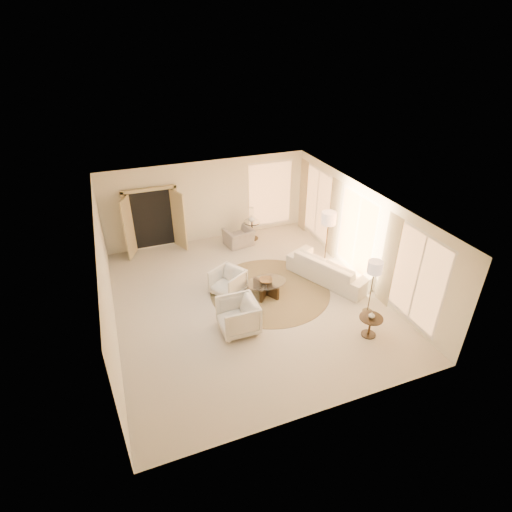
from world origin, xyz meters
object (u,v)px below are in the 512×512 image
object	(u,v)px
side_table	(252,228)
armchair_right	(238,315)
armchair_left	(228,281)
coffee_table	(266,287)
accent_chair	(239,235)
floor_lamp_near	(329,221)
side_vase	(252,218)
floor_lamp_far	(375,270)
end_vase	(372,315)
sofa	(330,268)
bowl	(266,280)
end_table	(370,323)

from	to	relation	value
side_table	armchair_right	bearing A→B (deg)	-114.35
armchair_left	coffee_table	world-z (taller)	armchair_left
accent_chair	armchair_right	bearing A→B (deg)	60.18
floor_lamp_near	side_vase	bearing A→B (deg)	121.07
armchair_right	side_table	bearing A→B (deg)	156.67
armchair_right	floor_lamp_near	bearing A→B (deg)	120.13
floor_lamp_far	end_vase	size ratio (longest dim) A/B	10.00
accent_chair	side_vase	world-z (taller)	side_vase
armchair_right	side_vase	distance (m)	4.94
armchair_left	accent_chair	distance (m)	2.88
accent_chair	end_vase	size ratio (longest dim) A/B	5.96
sofa	bowl	size ratio (longest dim) A/B	7.01
end_table	floor_lamp_near	size ratio (longest dim) A/B	0.31
accent_chair	floor_lamp_near	size ratio (longest dim) A/B	0.51
floor_lamp_near	bowl	xyz separation A→B (m)	(-2.34, -0.83, -1.08)
end_vase	side_vase	bearing A→B (deg)	98.77
end_table	sofa	bearing A→B (deg)	82.08
accent_chair	side_table	world-z (taller)	accent_chair
coffee_table	bowl	world-z (taller)	bowl
end_table	side_table	size ratio (longest dim) A/B	0.85
sofa	side_table	xyz separation A→B (m)	(-1.25, 3.27, 0.03)
sofa	armchair_right	size ratio (longest dim) A/B	2.73
sofa	side_table	distance (m)	3.50
coffee_table	side_vase	bearing A→B (deg)	76.22
floor_lamp_near	end_vase	size ratio (longest dim) A/B	11.73
coffee_table	floor_lamp_far	xyz separation A→B (m)	(2.23, -1.69, 1.05)
accent_chair	floor_lamp_near	world-z (taller)	floor_lamp_near
armchair_right	end_vase	xyz separation A→B (m)	(2.93, -1.32, 0.14)
armchair_left	end_table	size ratio (longest dim) A/B	1.46
end_table	floor_lamp_near	xyz separation A→B (m)	(0.62, 3.30, 1.18)
accent_chair	end_vase	xyz separation A→B (m)	(1.48, -5.53, 0.21)
coffee_table	floor_lamp_far	bearing A→B (deg)	-37.18
floor_lamp_far	side_vase	xyz separation A→B (m)	(-1.41, 5.03, -0.53)
end_table	end_vase	distance (m)	0.24
end_table	bowl	xyz separation A→B (m)	(-1.72, 2.47, 0.11)
floor_lamp_far	armchair_left	bearing A→B (deg)	146.36
armchair_right	bowl	bearing A→B (deg)	134.49
armchair_left	accent_chair	size ratio (longest dim) A/B	0.90
armchair_right	side_table	size ratio (longest dim) A/B	1.41
accent_chair	end_table	size ratio (longest dim) A/B	1.63
accent_chair	coffee_table	bearing A→B (deg)	74.76
sofa	end_table	distance (m)	2.57
side_table	end_vase	bearing A→B (deg)	-81.23
side_table	floor_lamp_far	distance (m)	5.30
end_table	floor_lamp_far	size ratio (longest dim) A/B	0.37
end_table	accent_chair	bearing A→B (deg)	104.96
end_vase	side_vase	world-z (taller)	side_vase
sofa	coffee_table	distance (m)	2.07
end_table	side_vase	bearing A→B (deg)	98.77
coffee_table	floor_lamp_far	world-z (taller)	floor_lamp_far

